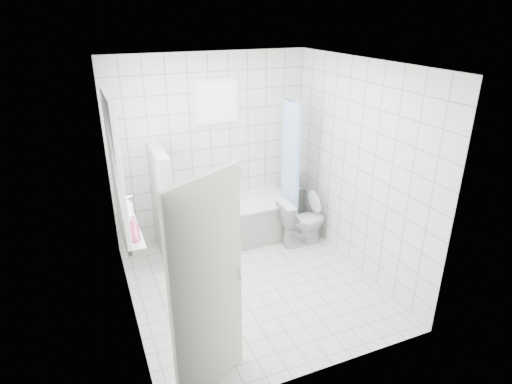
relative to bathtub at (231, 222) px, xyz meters
name	(u,v)px	position (x,y,z in m)	size (l,w,h in m)	color
ground	(252,284)	(-0.13, -1.12, -0.29)	(3.00, 3.00, 0.00)	white
ceiling	(251,63)	(-0.13, -1.12, 2.31)	(3.00, 3.00, 0.00)	white
wall_back	(211,148)	(-0.13, 0.38, 1.01)	(2.80, 0.02, 2.60)	white
wall_front	(322,250)	(-0.13, -2.62, 1.01)	(2.80, 0.02, 2.60)	white
wall_left	(121,206)	(-1.53, -1.12, 1.01)	(0.02, 3.00, 2.60)	white
wall_right	(358,169)	(1.27, -1.12, 1.01)	(0.02, 3.00, 2.60)	white
window_left	(118,168)	(-1.49, -0.82, 1.31)	(0.01, 0.90, 1.40)	white
window_back	(217,102)	(-0.03, 0.33, 1.66)	(0.50, 0.01, 0.50)	white
window_sill	(131,231)	(-1.44, -0.82, 0.57)	(0.18, 1.02, 0.08)	white
door	(208,292)	(-1.04, -2.40, 0.71)	(0.04, 0.80, 2.00)	silver
bathtub	(231,222)	(0.00, 0.00, 0.00)	(1.76, 0.77, 0.58)	white
partition_wall	(163,205)	(-0.94, -0.05, 0.46)	(0.15, 0.85, 1.50)	white
tiled_ledge	(288,204)	(1.05, 0.25, -0.02)	(0.40, 0.24, 0.55)	white
toilet	(302,222)	(0.90, -0.47, 0.05)	(0.38, 0.67, 0.68)	silver
curtain_rod	(286,98)	(0.82, -0.02, 1.71)	(0.02, 0.02, 0.80)	silver
shower_curtain	(288,164)	(0.82, -0.16, 0.81)	(0.14, 0.48, 1.78)	#5095ED
tub_faucet	(228,177)	(0.10, 0.33, 0.56)	(0.18, 0.06, 0.06)	silver
sill_bottles	(130,217)	(-1.43, -0.85, 0.74)	(0.16, 0.71, 0.33)	pink
ledge_bottles	(292,182)	(1.08, 0.21, 0.37)	(0.19, 0.17, 0.24)	#178A1D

